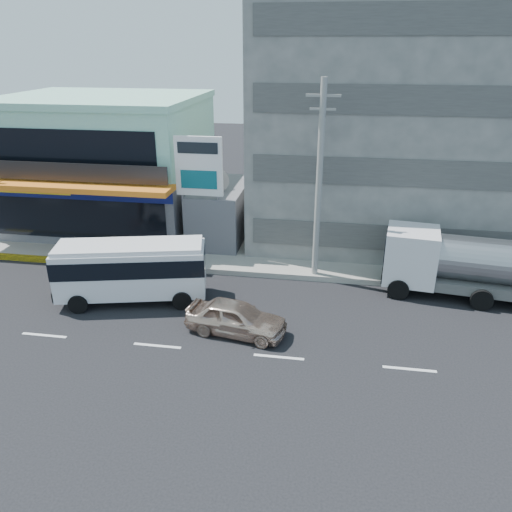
{
  "coord_description": "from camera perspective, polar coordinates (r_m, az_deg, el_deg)",
  "views": [
    {
      "loc": [
        6.73,
        -16.41,
        11.42
      ],
      "look_at": [
        3.32,
        4.78,
        2.2
      ],
      "focal_mm": 35.0,
      "sensor_mm": 36.0,
      "label": 1
    }
  ],
  "objects": [
    {
      "name": "tanker_truck",
      "position": [
        25.73,
        22.71,
        -0.85
      ],
      "size": [
        8.29,
        3.49,
        3.17
      ],
      "color": "silver",
      "rests_on": "ground"
    },
    {
      "name": "billboard",
      "position": [
        27.39,
        -6.52,
        9.38
      ],
      "size": [
        2.6,
        0.18,
        6.9
      ],
      "color": "gray",
      "rests_on": "ground"
    },
    {
      "name": "shop_building",
      "position": [
        34.55,
        -16.6,
        9.89
      ],
      "size": [
        12.4,
        11.7,
        8.0
      ],
      "color": "#4D4D53",
      "rests_on": "ground"
    },
    {
      "name": "ground",
      "position": [
        21.1,
        -11.21,
        -10.04
      ],
      "size": [
        120.0,
        120.0,
        0.0
      ],
      "primitive_type": "plane",
      "color": "black",
      "rests_on": "ground"
    },
    {
      "name": "satellite_dish",
      "position": [
        29.29,
        -4.53,
        7.64
      ],
      "size": [
        1.5,
        1.5,
        0.15
      ],
      "primitive_type": "cylinder",
      "color": "slate",
      "rests_on": "gap_structure"
    },
    {
      "name": "concrete_building",
      "position": [
        31.89,
        15.43,
        14.48
      ],
      "size": [
        16.0,
        12.0,
        14.0
      ],
      "primitive_type": "cube",
      "color": "gray",
      "rests_on": "ground"
    },
    {
      "name": "sidewalk",
      "position": [
        28.31,
        4.88,
        -0.31
      ],
      "size": [
        70.0,
        5.0,
        0.3
      ],
      "primitive_type": "cube",
      "color": "gray",
      "rests_on": "ground"
    },
    {
      "name": "gap_structure",
      "position": [
        30.76,
        -3.99,
        4.86
      ],
      "size": [
        3.0,
        6.0,
        3.5
      ],
      "primitive_type": "cube",
      "color": "#4D4D53",
      "rests_on": "ground"
    },
    {
      "name": "sedan",
      "position": [
        21.19,
        -2.28,
        -7.07
      ],
      "size": [
        4.55,
        2.48,
        1.47
      ],
      "primitive_type": "imported",
      "rotation": [
        0.0,
        0.0,
        1.39
      ],
      "color": "beige",
      "rests_on": "ground"
    },
    {
      "name": "utility_pole_near",
      "position": [
        24.63,
        7.21,
        8.31
      ],
      "size": [
        1.6,
        0.3,
        10.0
      ],
      "color": "#999993",
      "rests_on": "ground"
    },
    {
      "name": "minibus",
      "position": [
        24.08,
        -14.06,
        -1.25
      ],
      "size": [
        7.23,
        3.72,
        2.89
      ],
      "color": "silver",
      "rests_on": "ground"
    },
    {
      "name": "motorcycle_rider",
      "position": [
        26.84,
        -18.98,
        -1.34
      ],
      "size": [
        1.96,
        0.69,
        2.51
      ],
      "color": "#54130C",
      "rests_on": "ground"
    }
  ]
}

